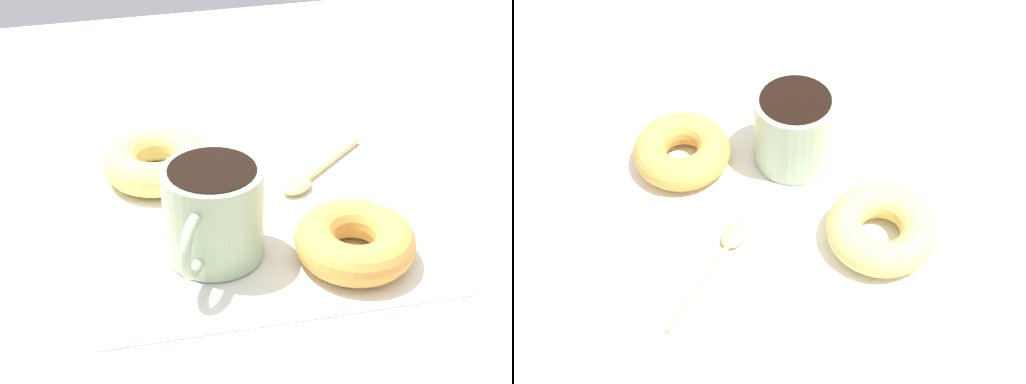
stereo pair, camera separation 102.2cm
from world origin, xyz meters
The scene contains 6 objects.
ground_plane centered at (0.00, 0.00, -1.00)cm, with size 120.00×120.00×2.00cm, color beige.
napkin centered at (1.04, 2.38, 0.15)cm, with size 30.35×30.35×0.30cm, color white.
coffee_cup centered at (-4.10, -2.97, 4.58)cm, with size 8.45×10.88×8.28cm.
donut_near_cup centered at (7.19, -6.71, 2.04)cm, with size 10.22×10.22×3.48cm, color gold.
donut_far centered at (-6.95, 10.74, 2.03)cm, with size 10.61×10.61×3.46cm, color #E5C66B.
spoon centered at (7.33, 5.98, 0.70)cm, with size 11.70×9.68×0.90cm.
Camera 2 is at (19.30, 44.20, 56.70)cm, focal length 50.00 mm.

